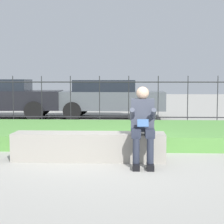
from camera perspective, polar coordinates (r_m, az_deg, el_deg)
ground_plane at (r=6.54m, az=-1.21°, el=-7.36°), size 60.00×60.00×0.00m
stone_bench at (r=6.52m, az=-3.54°, el=-5.49°), size 2.62×0.51×0.48m
person_seated_reader at (r=6.13m, az=4.69°, el=-1.53°), size 0.42×0.73×1.28m
grass_berm at (r=8.74m, az=-0.25°, el=-3.25°), size 10.55×3.13×0.30m
iron_fence at (r=10.93m, az=0.32°, el=1.80°), size 8.55×0.03×1.51m
car_parked_center at (r=13.70m, az=-0.50°, el=2.22°), size 4.02×2.08×1.38m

